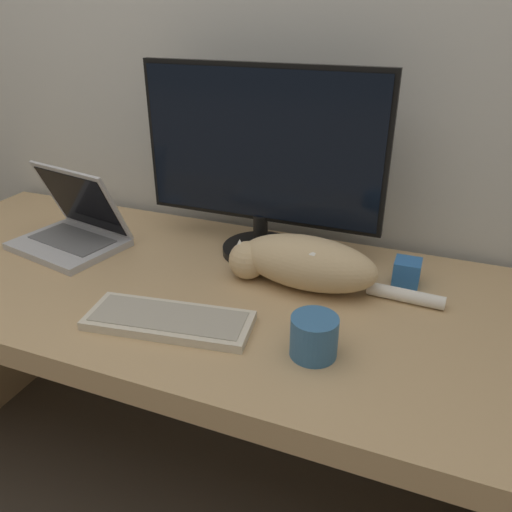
{
  "coord_description": "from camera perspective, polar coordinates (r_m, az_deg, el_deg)",
  "views": [
    {
      "loc": [
        0.57,
        -0.59,
        1.35
      ],
      "look_at": [
        0.21,
        0.34,
        0.85
      ],
      "focal_mm": 35.0,
      "sensor_mm": 36.0,
      "label": 1
    }
  ],
  "objects": [
    {
      "name": "external_keyboard",
      "position": [
        1.11,
        -9.91,
        -7.25
      ],
      "size": [
        0.38,
        0.18,
        0.02
      ],
      "rotation": [
        0.0,
        0.0,
        0.14
      ],
      "color": "beige",
      "rests_on": "desk"
    },
    {
      "name": "laptop",
      "position": [
        1.53,
        -20.19,
        2.78
      ],
      "size": [
        0.33,
        0.28,
        0.23
      ],
      "rotation": [
        0.0,
        0.0,
        -0.21
      ],
      "color": "#B7B7BC",
      "rests_on": "desk"
    },
    {
      "name": "coffee_mug",
      "position": [
        1.0,
        6.64,
        -9.12
      ],
      "size": [
        0.1,
        0.1,
        0.09
      ],
      "color": "teal",
      "rests_on": "desk"
    },
    {
      "name": "small_toy",
      "position": [
        1.3,
        16.85,
        -1.77
      ],
      "size": [
        0.06,
        0.06,
        0.06
      ],
      "color": "#2D6BB7",
      "rests_on": "desk"
    },
    {
      "name": "cat",
      "position": [
        1.22,
        5.44,
        -0.67
      ],
      "size": [
        0.53,
        0.17,
        0.13
      ],
      "rotation": [
        0.0,
        0.0,
        -0.05
      ],
      "color": "#D1B284",
      "rests_on": "desk"
    },
    {
      "name": "monitor",
      "position": [
        1.32,
        0.58,
        10.94
      ],
      "size": [
        0.65,
        0.21,
        0.5
      ],
      "color": "black",
      "rests_on": "desk"
    },
    {
      "name": "wall_back",
      "position": [
        1.51,
        -0.93,
        24.84
      ],
      "size": [
        6.4,
        0.06,
        2.6
      ],
      "color": "silver",
      "rests_on": "ground_plane"
    },
    {
      "name": "desk",
      "position": [
        1.36,
        -7.76,
        -7.73
      ],
      "size": [
        1.78,
        0.75,
        0.72
      ],
      "color": "tan",
      "rests_on": "ground_plane"
    }
  ]
}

